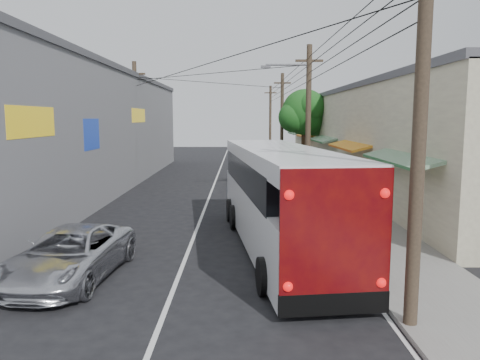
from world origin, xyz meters
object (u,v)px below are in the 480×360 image
object	(u,v)px
jeepney	(70,255)
pedestrian_near	(351,189)
parked_suv	(287,176)
parked_car_far	(272,159)
parked_car_mid	(282,171)
coach_bus	(279,197)
pedestrian_far	(306,180)

from	to	relation	value
jeepney	pedestrian_near	xyz separation A→B (m)	(10.07, 10.73, 0.17)
parked_suv	parked_car_far	size ratio (longest dim) A/B	1.36
parked_car_mid	pedestrian_near	world-z (taller)	pedestrian_near
parked_suv	parked_car_mid	xyz separation A→B (m)	(0.00, 3.33, -0.11)
coach_bus	parked_car_mid	world-z (taller)	coach_bus
coach_bus	parked_car_far	size ratio (longest dim) A/B	2.88
parked_car_far	pedestrian_far	world-z (taller)	pedestrian_far
pedestrian_near	pedestrian_far	xyz separation A→B (m)	(-1.80, 3.08, 0.02)
parked_suv	parked_car_far	world-z (taller)	parked_suv
parked_car_mid	pedestrian_near	distance (m)	9.37
parked_car_far	pedestrian_near	size ratio (longest dim) A/B	2.81
jeepney	parked_car_mid	distance (m)	21.09
coach_bus	parked_car_far	world-z (taller)	coach_bus
parked_suv	pedestrian_far	xyz separation A→B (m)	(0.80, -2.59, 0.06)
coach_bus	parked_car_mid	bearing A→B (deg)	77.73
parked_suv	parked_car_far	distance (m)	13.70
parked_car_mid	parked_car_far	distance (m)	10.37
jeepney	pedestrian_near	distance (m)	14.72
jeepney	pedestrian_far	bearing A→B (deg)	64.20
jeepney	parked_car_far	bearing A→B (deg)	81.19
jeepney	parked_suv	bearing A→B (deg)	70.62
coach_bus	parked_car_far	bearing A→B (deg)	79.85
jeepney	parked_car_far	distance (m)	31.01
jeepney	pedestrian_far	xyz separation A→B (m)	(8.27, 13.80, 0.19)
parked_car_far	pedestrian_near	distance (m)	19.54
parked_suv	parked_car_mid	bearing A→B (deg)	85.96
parked_suv	jeepney	bearing A→B (deg)	-118.55
jeepney	coach_bus	bearing A→B (deg)	32.98
pedestrian_near	parked_car_far	bearing A→B (deg)	-81.33
parked_car_far	pedestrian_far	xyz separation A→B (m)	(0.80, -16.29, 0.19)
jeepney	parked_suv	distance (m)	18.01
coach_bus	pedestrian_near	size ratio (longest dim) A/B	8.10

